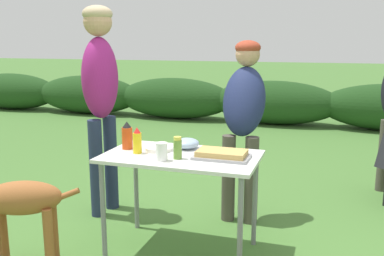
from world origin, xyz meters
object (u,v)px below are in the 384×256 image
(food_tray, at_px, (222,155))
(plate_stack, at_px, (159,149))
(folding_table, at_px, (181,165))
(mustard_bottle, at_px, (137,141))
(dog, at_px, (15,203))
(hot_sauce_bottle, at_px, (127,136))
(standing_person_in_gray_fleece, at_px, (244,110))
(paper_cup_stack, at_px, (162,152))
(mixing_bowl, at_px, (187,143))
(standing_person_in_dark_puffer, at_px, (100,86))
(relish_jar, at_px, (178,148))

(food_tray, relative_size, plate_stack, 1.86)
(folding_table, relative_size, mustard_bottle, 5.77)
(folding_table, height_order, food_tray, food_tray)
(folding_table, distance_m, dog, 1.15)
(hot_sauce_bottle, xyz_separation_m, standing_person_in_gray_fleece, (0.73, 0.74, 0.12))
(paper_cup_stack, bearing_deg, food_tray, 26.34)
(paper_cup_stack, relative_size, dog, 0.16)
(folding_table, bearing_deg, mixing_bowl, 96.23)
(food_tray, relative_size, dog, 0.49)
(folding_table, relative_size, mixing_bowl, 5.90)
(paper_cup_stack, height_order, dog, paper_cup_stack)
(hot_sauce_bottle, bearing_deg, standing_person_in_dark_puffer, 135.79)
(mixing_bowl, height_order, standing_person_in_dark_puffer, standing_person_in_dark_puffer)
(plate_stack, height_order, mixing_bowl, mixing_bowl)
(paper_cup_stack, height_order, standing_person_in_gray_fleece, standing_person_in_gray_fleece)
(mixing_bowl, xyz_separation_m, hot_sauce_bottle, (-0.42, -0.15, 0.06))
(relish_jar, bearing_deg, folding_table, 96.07)
(relish_jar, xyz_separation_m, hot_sauce_bottle, (-0.45, 0.14, 0.02))
(dog, bearing_deg, paper_cup_stack, -90.87)
(folding_table, height_order, mixing_bowl, mixing_bowl)
(plate_stack, xyz_separation_m, mixing_bowl, (0.18, 0.12, 0.03))
(folding_table, bearing_deg, hot_sauce_bottle, 174.86)
(standing_person_in_gray_fleece, bearing_deg, hot_sauce_bottle, -135.23)
(plate_stack, xyz_separation_m, relish_jar, (0.21, -0.17, 0.06))
(mixing_bowl, xyz_separation_m, standing_person_in_dark_puffer, (-0.90, 0.32, 0.37))
(folding_table, bearing_deg, food_tray, 0.28)
(relish_jar, height_order, hot_sauce_bottle, hot_sauce_bottle)
(relish_jar, height_order, standing_person_in_dark_puffer, standing_person_in_dark_puffer)
(mixing_bowl, distance_m, mustard_bottle, 0.38)
(mustard_bottle, relative_size, hot_sauce_bottle, 0.91)
(mustard_bottle, height_order, dog, mustard_bottle)
(plate_stack, xyz_separation_m, mustard_bottle, (-0.12, -0.12, 0.08))
(mustard_bottle, xyz_separation_m, dog, (-0.66, -0.52, -0.36))
(mustard_bottle, bearing_deg, food_tray, 5.04)
(food_tray, relative_size, relish_jar, 2.45)
(food_tray, distance_m, hot_sauce_bottle, 0.74)
(mixing_bowl, bearing_deg, plate_stack, -145.51)
(plate_stack, height_order, hot_sauce_bottle, hot_sauce_bottle)
(standing_person_in_gray_fleece, bearing_deg, relish_jar, -108.06)
(relish_jar, relative_size, hot_sauce_bottle, 0.74)
(mixing_bowl, height_order, mustard_bottle, mustard_bottle)
(folding_table, height_order, mustard_bottle, mustard_bottle)
(food_tray, height_order, standing_person_in_gray_fleece, standing_person_in_gray_fleece)
(mustard_bottle, xyz_separation_m, standing_person_in_dark_puffer, (-0.60, 0.56, 0.32))
(standing_person_in_dark_puffer, bearing_deg, folding_table, -109.69)
(folding_table, relative_size, paper_cup_stack, 8.82)
(mustard_bottle, relative_size, standing_person_in_gray_fleece, 0.12)
(relish_jar, bearing_deg, dog, -154.58)
(plate_stack, bearing_deg, relish_jar, -39.08)
(relish_jar, distance_m, standing_person_in_dark_puffer, 1.16)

